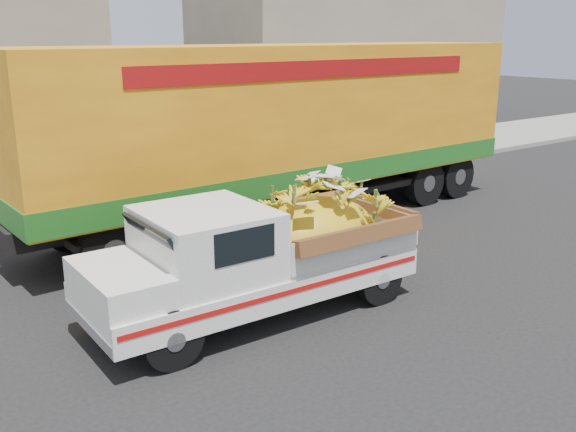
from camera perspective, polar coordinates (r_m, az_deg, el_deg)
ground at (r=11.05m, az=1.58°, el=-5.41°), size 100.00×100.00×0.00m
curb at (r=15.46m, az=-10.96°, el=0.84°), size 60.00×0.25×0.15m
sidewalk at (r=17.33m, az=-14.01°, el=2.26°), size 60.00×4.00×0.14m
building_right at (r=30.39m, az=5.70°, el=13.90°), size 14.00×6.00×6.00m
pickup_truck at (r=9.51m, az=-1.13°, el=-3.03°), size 4.97×1.90×1.73m
semi_trailer at (r=13.89m, az=-0.17°, el=8.06°), size 12.03×2.90×3.80m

